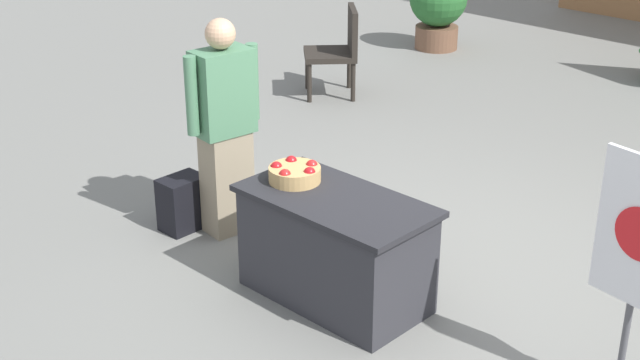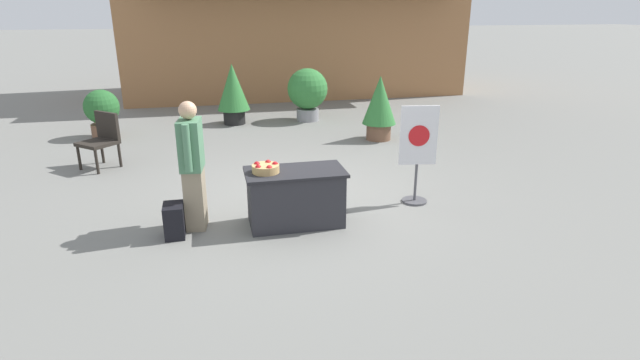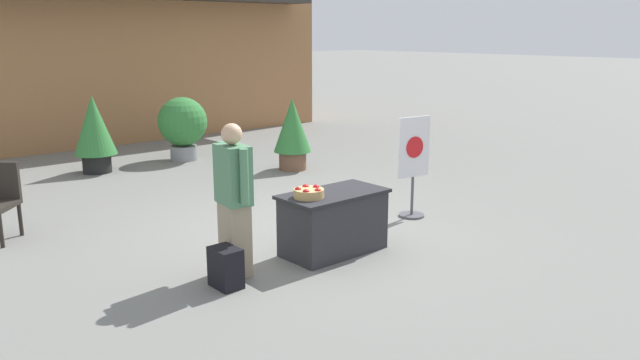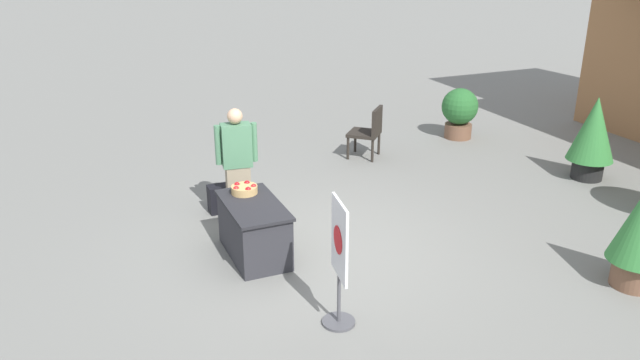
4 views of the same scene
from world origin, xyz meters
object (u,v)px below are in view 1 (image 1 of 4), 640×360
person_visitor (225,127)px  patio_chair (339,47)px  poster_board (635,273)px  potted_plant_far_left (438,5)px  backpack (183,203)px  display_table (335,249)px  apple_basket (295,173)px

person_visitor → patio_chair: person_visitor is taller
person_visitor → poster_board: 3.11m
potted_plant_far_left → backpack: bearing=-72.5°
display_table → potted_plant_far_left: potted_plant_far_left is taller
display_table → potted_plant_far_left: bearing=121.1°
display_table → backpack: bearing=-177.8°
display_table → apple_basket: (-0.37, 0.00, 0.42)m
display_table → poster_board: 1.91m
backpack → person_visitor: bearing=39.7°
person_visitor → patio_chair: size_ratio=1.71×
potted_plant_far_left → patio_chair: bearing=-80.5°
apple_basket → potted_plant_far_left: (-2.89, 5.42, -0.22)m
poster_board → display_table: bearing=-69.7°
apple_basket → person_visitor: (-0.89, 0.16, 0.05)m
person_visitor → poster_board: size_ratio=1.16×
display_table → backpack: 1.55m
display_table → person_visitor: person_visitor is taller
display_table → person_visitor: (-1.27, 0.16, 0.47)m
person_visitor → patio_chair: 3.41m
backpack → potted_plant_far_left: bearing=107.5°
person_visitor → poster_board: bearing=11.0°
backpack → poster_board: poster_board is taller
person_visitor → poster_board: person_visitor is taller
poster_board → patio_chair: 5.48m
potted_plant_far_left → display_table: bearing=-58.9°
display_table → patio_chair: bearing=132.5°
apple_basket → patio_chair: 4.04m
backpack → patio_chair: (-1.35, 3.21, 0.33)m
display_table → apple_basket: size_ratio=3.70×
apple_basket → backpack: 1.30m
patio_chair → potted_plant_far_left: size_ratio=0.93×
person_visitor → apple_basket: bearing=-2.9°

